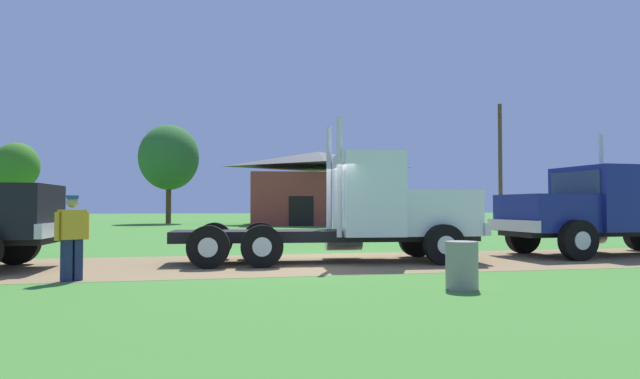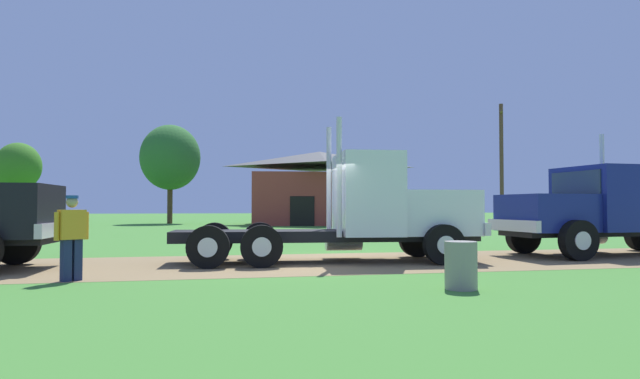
% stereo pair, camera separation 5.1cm
% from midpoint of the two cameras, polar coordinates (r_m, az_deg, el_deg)
% --- Properties ---
extents(ground_plane, '(200.00, 200.00, 0.00)m').
position_cam_midpoint_polar(ground_plane, '(13.97, -2.21, -7.77)').
color(ground_plane, '#417E2F').
extents(dirt_track, '(120.00, 5.21, 0.01)m').
position_cam_midpoint_polar(dirt_track, '(13.97, -2.21, -7.76)').
color(dirt_track, olive).
rests_on(dirt_track, ground_plane).
extents(truck_foreground_white, '(8.13, 3.00, 3.68)m').
position_cam_midpoint_polar(truck_foreground_white, '(14.44, 5.47, -2.43)').
color(truck_foreground_white, black).
rests_on(truck_foreground_white, ground_plane).
extents(truck_near_right, '(8.09, 3.12, 3.78)m').
position_cam_midpoint_polar(truck_near_right, '(18.13, 27.20, -2.24)').
color(truck_near_right, black).
rests_on(truck_near_right, ground_plane).
extents(visitor_standing_near, '(0.56, 0.49, 1.67)m').
position_cam_midpoint_polar(visitor_standing_near, '(11.67, -24.57, -4.28)').
color(visitor_standing_near, gold).
rests_on(visitor_standing_near, ground_plane).
extents(steel_barrel, '(0.57, 0.57, 0.84)m').
position_cam_midpoint_polar(steel_barrel, '(9.94, 14.76, -7.72)').
color(steel_barrel, gray).
rests_on(steel_barrel, ground_plane).
extents(shed_building, '(12.00, 9.40, 5.90)m').
position_cam_midpoint_polar(shed_building, '(43.84, -0.02, 0.03)').
color(shed_building, '#973930').
rests_on(shed_building, ground_plane).
extents(utility_pole_near, '(1.15, 2.01, 8.34)m').
position_cam_midpoint_polar(utility_pole_near, '(38.25, 18.60, 2.76)').
color(utility_pole_near, brown).
rests_on(utility_pole_near, ground_plane).
extents(tree_left, '(4.05, 4.05, 7.43)m').
position_cam_midpoint_polar(tree_left, '(58.13, -29.14, 2.11)').
color(tree_left, '#513823').
rests_on(tree_left, ground_plane).
extents(tree_mid, '(5.03, 5.03, 8.39)m').
position_cam_midpoint_polar(tree_mid, '(47.82, -15.45, 3.26)').
color(tree_mid, '#513823').
rests_on(tree_mid, ground_plane).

